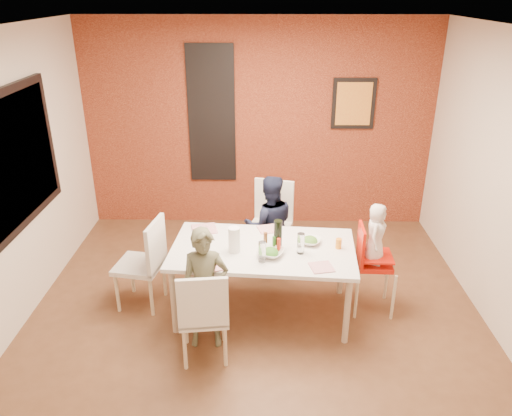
{
  "coord_description": "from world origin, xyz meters",
  "views": [
    {
      "loc": [
        0.07,
        -4.09,
        3.0
      ],
      "look_at": [
        0.0,
        0.3,
        1.05
      ],
      "focal_mm": 35.0,
      "sensor_mm": 36.0,
      "label": 1
    }
  ],
  "objects_px": {
    "toddler": "(376,234)",
    "dining_table": "(263,254)",
    "child_far": "(269,226)",
    "chair_near": "(204,312)",
    "chair_far": "(271,219)",
    "paper_towel_roll": "(234,240)",
    "chair_left": "(146,259)",
    "child_near": "(205,289)",
    "high_chair": "(370,261)",
    "wine_bottle": "(278,235)"
  },
  "relations": [
    {
      "from": "toddler",
      "to": "dining_table",
      "type": "bearing_deg",
      "value": 114.1
    },
    {
      "from": "child_far",
      "to": "dining_table",
      "type": "bearing_deg",
      "value": 78.54
    },
    {
      "from": "dining_table",
      "to": "chair_near",
      "type": "distance_m",
      "value": 0.9
    },
    {
      "from": "chair_far",
      "to": "paper_towel_roll",
      "type": "xyz_separation_m",
      "value": [
        -0.36,
        -1.09,
        0.3
      ]
    },
    {
      "from": "chair_left",
      "to": "child_near",
      "type": "relative_size",
      "value": 0.82
    },
    {
      "from": "toddler",
      "to": "chair_left",
      "type": "bearing_deg",
      "value": 109.34
    },
    {
      "from": "chair_left",
      "to": "child_far",
      "type": "distance_m",
      "value": 1.4
    },
    {
      "from": "high_chair",
      "to": "chair_left",
      "type": "bearing_deg",
      "value": 91.23
    },
    {
      "from": "toddler",
      "to": "high_chair",
      "type": "bearing_deg",
      "value": 106.38
    },
    {
      "from": "chair_far",
      "to": "chair_left",
      "type": "relative_size",
      "value": 1.04
    },
    {
      "from": "dining_table",
      "to": "high_chair",
      "type": "relative_size",
      "value": 1.98
    },
    {
      "from": "chair_left",
      "to": "wine_bottle",
      "type": "relative_size",
      "value": 3.23
    },
    {
      "from": "dining_table",
      "to": "child_near",
      "type": "bearing_deg",
      "value": -135.73
    },
    {
      "from": "chair_near",
      "to": "chair_far",
      "type": "bearing_deg",
      "value": -115.58
    },
    {
      "from": "child_near",
      "to": "child_far",
      "type": "relative_size",
      "value": 0.99
    },
    {
      "from": "chair_far",
      "to": "high_chair",
      "type": "xyz_separation_m",
      "value": [
        0.96,
        -0.94,
        -0.0
      ]
    },
    {
      "from": "chair_far",
      "to": "child_far",
      "type": "height_order",
      "value": "child_far"
    },
    {
      "from": "wine_bottle",
      "to": "dining_table",
      "type": "bearing_deg",
      "value": 172.73
    },
    {
      "from": "child_far",
      "to": "chair_left",
      "type": "bearing_deg",
      "value": 22.15
    },
    {
      "from": "chair_far",
      "to": "toddler",
      "type": "height_order",
      "value": "toddler"
    },
    {
      "from": "dining_table",
      "to": "paper_towel_roll",
      "type": "xyz_separation_m",
      "value": [
        -0.27,
        -0.08,
        0.19
      ]
    },
    {
      "from": "toddler",
      "to": "paper_towel_roll",
      "type": "xyz_separation_m",
      "value": [
        -1.34,
        -0.15,
        0.0
      ]
    },
    {
      "from": "child_far",
      "to": "paper_towel_roll",
      "type": "xyz_separation_m",
      "value": [
        -0.34,
        -0.85,
        0.27
      ]
    },
    {
      "from": "chair_near",
      "to": "child_near",
      "type": "relative_size",
      "value": 0.78
    },
    {
      "from": "child_far",
      "to": "high_chair",
      "type": "bearing_deg",
      "value": 138.57
    },
    {
      "from": "chair_near",
      "to": "child_far",
      "type": "xyz_separation_m",
      "value": [
        0.57,
        1.5,
        0.08
      ]
    },
    {
      "from": "high_chair",
      "to": "child_near",
      "type": "relative_size",
      "value": 0.79
    },
    {
      "from": "chair_near",
      "to": "paper_towel_roll",
      "type": "distance_m",
      "value": 0.77
    },
    {
      "from": "high_chair",
      "to": "wine_bottle",
      "type": "relative_size",
      "value": 3.12
    },
    {
      "from": "chair_left",
      "to": "high_chair",
      "type": "xyz_separation_m",
      "value": [
        2.21,
        -0.03,
        0.02
      ]
    },
    {
      "from": "chair_near",
      "to": "toddler",
      "type": "bearing_deg",
      "value": -159.81
    },
    {
      "from": "chair_left",
      "to": "paper_towel_roll",
      "type": "xyz_separation_m",
      "value": [
        0.89,
        -0.19,
        0.32
      ]
    },
    {
      "from": "chair_far",
      "to": "paper_towel_roll",
      "type": "height_order",
      "value": "chair_far"
    },
    {
      "from": "chair_far",
      "to": "child_near",
      "type": "relative_size",
      "value": 0.86
    },
    {
      "from": "wine_bottle",
      "to": "child_near",
      "type": "bearing_deg",
      "value": -143.65
    },
    {
      "from": "child_near",
      "to": "paper_towel_roll",
      "type": "distance_m",
      "value": 0.55
    },
    {
      "from": "dining_table",
      "to": "chair_far",
      "type": "distance_m",
      "value": 1.02
    },
    {
      "from": "child_near",
      "to": "high_chair",
      "type": "bearing_deg",
      "value": 16.38
    },
    {
      "from": "chair_left",
      "to": "child_far",
      "type": "xyz_separation_m",
      "value": [
        1.23,
        0.66,
        0.05
      ]
    },
    {
      "from": "child_near",
      "to": "toddler",
      "type": "xyz_separation_m",
      "value": [
        1.58,
        0.57,
        0.27
      ]
    },
    {
      "from": "chair_far",
      "to": "chair_left",
      "type": "xyz_separation_m",
      "value": [
        -1.25,
        -0.91,
        -0.02
      ]
    },
    {
      "from": "chair_left",
      "to": "child_far",
      "type": "height_order",
      "value": "child_far"
    },
    {
      "from": "chair_far",
      "to": "high_chair",
      "type": "relative_size",
      "value": 1.08
    },
    {
      "from": "child_near",
      "to": "toddler",
      "type": "bearing_deg",
      "value": 16.07
    },
    {
      "from": "chair_near",
      "to": "child_far",
      "type": "distance_m",
      "value": 1.61
    },
    {
      "from": "dining_table",
      "to": "toddler",
      "type": "height_order",
      "value": "toddler"
    },
    {
      "from": "chair_near",
      "to": "paper_towel_roll",
      "type": "bearing_deg",
      "value": -116.17
    },
    {
      "from": "child_far",
      "to": "toddler",
      "type": "distance_m",
      "value": 1.25
    },
    {
      "from": "dining_table",
      "to": "chair_left",
      "type": "relative_size",
      "value": 1.91
    },
    {
      "from": "dining_table",
      "to": "wine_bottle",
      "type": "xyz_separation_m",
      "value": [
        0.14,
        -0.02,
        0.21
      ]
    }
  ]
}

